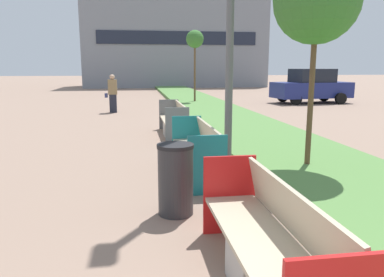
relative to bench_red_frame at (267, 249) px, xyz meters
The scene contains 10 objects.
planter_grass_strip 8.89m from the bench_red_frame, 75.27° to the left, with size 2.80×120.00×0.18m.
building_backdrop 36.45m from the bench_red_frame, 85.16° to the left, with size 17.68×7.07×8.38m.
bench_red_frame is the anchor object (origin of this frame).
bench_teal_frame 3.67m from the bench_red_frame, 90.01° to the left, with size 0.65×2.33×0.94m.
bench_grey_frame 7.74m from the bench_red_frame, 90.00° to the left, with size 0.65×2.41×0.94m.
litter_bin 1.95m from the bench_red_frame, 108.06° to the left, with size 0.49×0.49×0.96m.
sapling_tree_near 4.83m from the bench_red_frame, 59.41° to the left, with size 1.50×1.50×3.83m.
sapling_tree_far 17.00m from the bench_red_frame, 83.01° to the left, with size 0.91×0.91×3.82m.
pedestrian_walking 13.83m from the bench_red_frame, 98.51° to the left, with size 0.53×0.24×1.64m.
parked_car_distant 18.57m from the bench_red_frame, 62.74° to the left, with size 4.37×2.22×1.86m.
Camera 1 is at (-0.17, 0.50, 1.95)m, focal length 35.00 mm.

